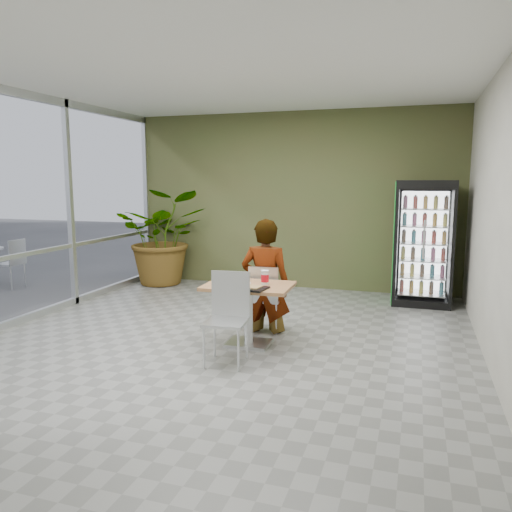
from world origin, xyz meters
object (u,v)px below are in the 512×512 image
(dining_table, at_px, (249,302))
(soda_cup, at_px, (265,278))
(seated_woman, at_px, (266,287))
(beverage_fridge, at_px, (423,243))
(chair_far, at_px, (265,294))
(chair_near, at_px, (228,310))
(cafeteria_tray, at_px, (249,288))
(potted_plant, at_px, (164,237))

(dining_table, xyz_separation_m, soda_cup, (0.18, 0.06, 0.30))
(seated_woman, xyz_separation_m, beverage_fridge, (1.96, 2.17, 0.39))
(chair_far, distance_m, soda_cup, 0.61)
(chair_near, height_order, beverage_fridge, beverage_fridge)
(dining_table, distance_m, cafeteria_tray, 0.34)
(soda_cup, height_order, cafeteria_tray, soda_cup)
(chair_far, xyz_separation_m, potted_plant, (-2.74, 2.38, 0.39))
(dining_table, height_order, beverage_fridge, beverage_fridge)
(chair_near, xyz_separation_m, beverage_fridge, (2.03, 3.34, 0.41))
(cafeteria_tray, xyz_separation_m, beverage_fridge, (1.90, 3.01, 0.23))
(chair_far, relative_size, potted_plant, 0.49)
(beverage_fridge, bearing_deg, chair_far, -131.89)
(chair_far, distance_m, cafeteria_tray, 0.84)
(chair_near, xyz_separation_m, seated_woman, (0.07, 1.17, 0.02))
(potted_plant, bearing_deg, soda_cup, -44.85)
(chair_far, xyz_separation_m, seated_woman, (-0.00, 0.04, 0.08))
(chair_near, bearing_deg, beverage_fridge, 53.42)
(chair_far, height_order, potted_plant, potted_plant)
(chair_far, xyz_separation_m, soda_cup, (0.15, -0.50, 0.31))
(potted_plant, bearing_deg, chair_far, -40.96)
(chair_near, distance_m, beverage_fridge, 3.93)
(cafeteria_tray, bearing_deg, chair_near, -111.74)
(dining_table, relative_size, beverage_fridge, 0.53)
(dining_table, xyz_separation_m, cafeteria_tray, (0.09, -0.24, 0.22))
(dining_table, bearing_deg, cafeteria_tray, -69.97)
(cafeteria_tray, height_order, beverage_fridge, beverage_fridge)
(chair_far, relative_size, soda_cup, 5.19)
(chair_far, bearing_deg, chair_near, 83.08)
(seated_woman, bearing_deg, beverage_fridge, -135.07)
(dining_table, xyz_separation_m, beverage_fridge, (1.99, 2.77, 0.45))
(dining_table, bearing_deg, beverage_fridge, 54.34)
(beverage_fridge, height_order, potted_plant, beverage_fridge)
(chair_near, height_order, potted_plant, potted_plant)
(soda_cup, xyz_separation_m, cafeteria_tray, (-0.10, -0.30, -0.07))
(beverage_fridge, xyz_separation_m, potted_plant, (-4.69, 0.16, -0.08))
(chair_near, relative_size, cafeteria_tray, 2.47)
(soda_cup, bearing_deg, chair_near, -109.85)
(chair_far, xyz_separation_m, chair_near, (-0.08, -1.12, 0.06))
(dining_table, relative_size, soda_cup, 6.14)
(dining_table, distance_m, chair_near, 0.57)
(chair_near, xyz_separation_m, soda_cup, (0.23, 0.63, 0.25))
(beverage_fridge, distance_m, potted_plant, 4.69)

